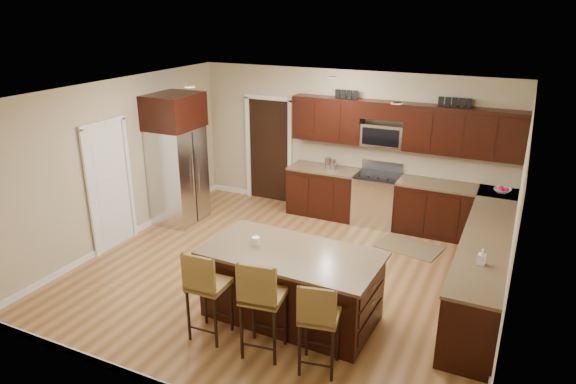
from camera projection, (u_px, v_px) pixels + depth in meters
The scene contains 23 objects.
floor at pixel (284, 274), 7.66m from camera, with size 6.00×6.00×0.00m, color #9A6C3D.
ceiling at pixel (284, 93), 6.73m from camera, with size 6.00×6.00×0.00m, color silver.
wall_back at pixel (348, 144), 9.53m from camera, with size 6.00×6.00×0.00m, color tan.
wall_left at pixel (119, 163), 8.40m from camera, with size 5.50×5.50×0.00m, color tan.
wall_right at pixel (515, 226), 5.99m from camera, with size 5.50×5.50×0.00m, color tan.
base_cabinets at pixel (435, 232), 7.96m from camera, with size 4.02×3.96×0.92m.
upper_cabinets at pixel (404, 125), 8.80m from camera, with size 4.00×0.33×0.80m.
range at pixel (376, 199), 9.30m from camera, with size 0.76×0.64×1.11m.
microwave at pixel (383, 135), 9.04m from camera, with size 0.76×0.31×0.40m, color silver.
doorway at pixel (269, 151), 10.29m from camera, with size 0.85×0.03×2.06m, color black.
pantry_door at pixel (109, 187), 8.25m from camera, with size 0.03×0.80×2.04m, color white.
letter_decor at pixel (398, 98), 8.70m from camera, with size 2.20×0.03×0.15m, color black, non-canonical shape.
island at pixel (291, 287), 6.49m from camera, with size 2.24×1.23×0.92m.
stool_left at pixel (205, 286), 5.95m from camera, with size 0.45×0.45×1.16m.
stool_mid at pixel (261, 298), 5.64m from camera, with size 0.51×0.51×1.21m.
stool_right at pixel (318, 318), 5.40m from camera, with size 0.48×0.48×1.11m.
refrigerator at pixel (177, 158), 9.17m from camera, with size 0.79×0.94×2.35m.
floor_mat at pixel (409, 247), 8.51m from camera, with size 1.01×0.67×0.01m, color brown.
fruit_bowl at pixel (502, 191), 8.31m from camera, with size 0.27×0.27×0.07m, color silver.
soap_bottle at pixel (482, 257), 5.99m from camera, with size 0.09×0.09×0.19m, color #B2B2B2.
canister_tall at pixel (328, 163), 9.50m from camera, with size 0.12×0.12×0.20m, color silver.
canister_short at pixel (333, 165), 9.46m from camera, with size 0.11×0.11×0.18m, color silver.
island_jar at pixel (256, 241), 6.50m from camera, with size 0.10×0.10×0.10m, color white.
Camera 1 is at (2.94, -6.09, 3.79)m, focal length 32.00 mm.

